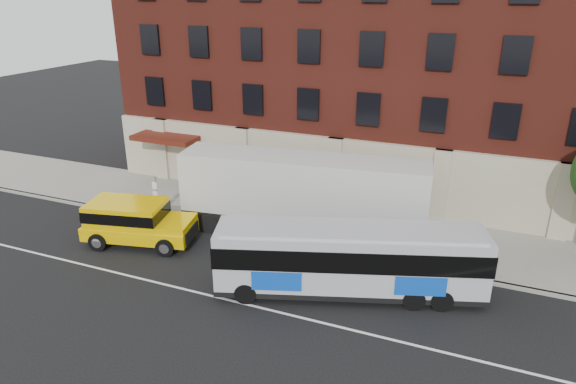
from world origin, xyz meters
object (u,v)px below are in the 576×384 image
at_px(yellow_suv, 134,220).
at_px(shipping_container, 302,196).
at_px(city_bus, 350,258).
at_px(sign_pole, 157,195).

distance_m(yellow_suv, shipping_container, 8.61).
bearing_deg(shipping_container, city_bus, -50.25).
relative_size(sign_pole, city_bus, 0.22).
bearing_deg(city_bus, yellow_suv, 177.96).
distance_m(city_bus, yellow_suv, 11.34).
height_order(yellow_suv, shipping_container, shipping_container).
xyz_separation_m(city_bus, shipping_container, (-3.88, 4.66, 0.40)).
bearing_deg(city_bus, shipping_container, 129.75).
relative_size(sign_pole, yellow_suv, 0.42).
relative_size(sign_pole, shipping_container, 0.19).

